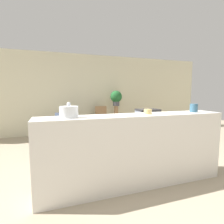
# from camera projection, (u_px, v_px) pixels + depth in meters

# --- Properties ---
(ground_plane) EXTENTS (14.00, 14.00, 0.00)m
(ground_plane) POSITION_uv_depth(u_px,v_px,m) (125.00, 174.00, 3.03)
(ground_plane) COLOR tan
(wall_back) EXTENTS (9.00, 0.06, 2.70)m
(wall_back) POSITION_uv_depth(u_px,v_px,m) (87.00, 94.00, 6.11)
(wall_back) COLOR beige
(wall_back) RESTS_ON ground_plane
(couch) EXTENTS (0.97, 1.91, 0.81)m
(couch) POSITION_uv_depth(u_px,v_px,m) (73.00, 137.00, 4.44)
(couch) COLOR #384256
(couch) RESTS_ON ground_plane
(tv_stand) EXTENTS (0.91, 0.48, 0.45)m
(tv_stand) POSITION_uv_depth(u_px,v_px,m) (147.00, 132.00, 5.24)
(tv_stand) COLOR #9E754C
(tv_stand) RESTS_ON ground_plane
(television) EXTENTS (0.65, 0.45, 0.47)m
(television) POSITION_uv_depth(u_px,v_px,m) (147.00, 117.00, 5.18)
(television) COLOR #333338
(television) RESTS_ON tv_stand
(wooden_chair) EXTENTS (0.44, 0.44, 0.94)m
(wooden_chair) POSITION_uv_depth(u_px,v_px,m) (102.00, 119.00, 5.86)
(wooden_chair) COLOR #9E754C
(wooden_chair) RESTS_ON ground_plane
(plant_stand) EXTENTS (0.14, 0.14, 0.95)m
(plant_stand) POSITION_uv_depth(u_px,v_px,m) (116.00, 119.00, 6.05)
(plant_stand) COLOR #9E754C
(plant_stand) RESTS_ON ground_plane
(potted_plant) EXTENTS (0.40, 0.40, 0.52)m
(potted_plant) POSITION_uv_depth(u_px,v_px,m) (116.00, 97.00, 5.96)
(potted_plant) COLOR #4C4C51
(potted_plant) RESTS_ON plant_stand
(foreground_counter) EXTENTS (2.83, 0.44, 1.08)m
(foreground_counter) POSITION_uv_depth(u_px,v_px,m) (135.00, 150.00, 2.62)
(foreground_counter) COLOR white
(foreground_counter) RESTS_ON ground_plane
(decorative_bowl) EXTENTS (0.24, 0.24, 0.20)m
(decorative_bowl) POSITION_uv_depth(u_px,v_px,m) (69.00, 112.00, 2.25)
(decorative_bowl) COLOR silver
(decorative_bowl) RESTS_ON foreground_counter
(candle_jar) EXTENTS (0.12, 0.12, 0.08)m
(candle_jar) POSITION_uv_depth(u_px,v_px,m) (148.00, 112.00, 2.62)
(candle_jar) COLOR tan
(candle_jar) RESTS_ON foreground_counter
(coffee_tin) EXTENTS (0.12, 0.12, 0.14)m
(coffee_tin) POSITION_uv_depth(u_px,v_px,m) (194.00, 108.00, 2.89)
(coffee_tin) COLOR #335B75
(coffee_tin) RESTS_ON foreground_counter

